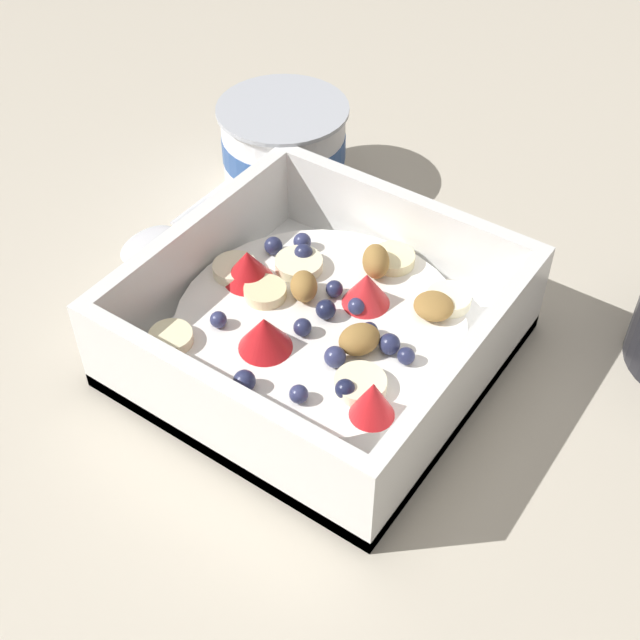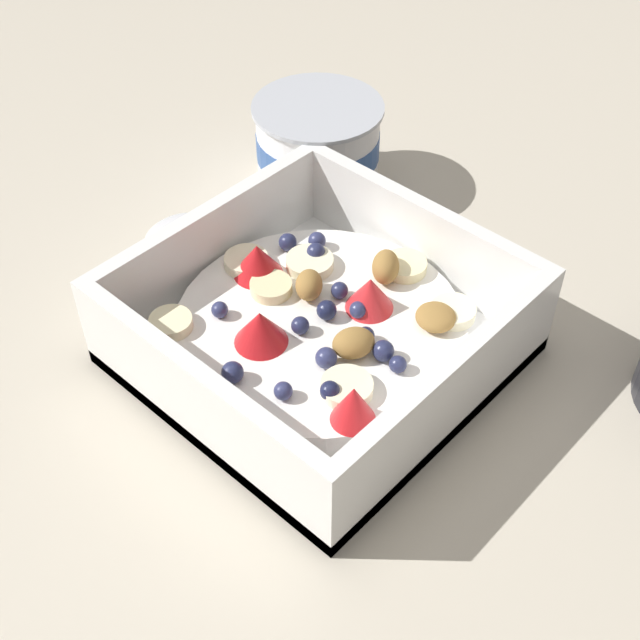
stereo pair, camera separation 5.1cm
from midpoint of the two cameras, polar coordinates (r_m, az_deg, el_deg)
ground_plane at (r=0.54m, az=5.14°, el=-2.08°), size 2.40×2.40×0.00m
fruit_bowl at (r=0.52m, az=2.83°, el=-0.77°), size 0.20×0.20×0.07m
spoon at (r=0.64m, az=-5.40°, el=7.25°), size 0.03×0.17×0.01m
yogurt_cup at (r=0.65m, az=2.15°, el=11.35°), size 0.10×0.10×0.07m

